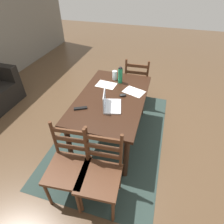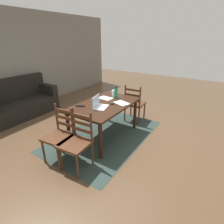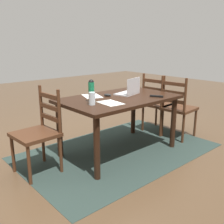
% 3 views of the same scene
% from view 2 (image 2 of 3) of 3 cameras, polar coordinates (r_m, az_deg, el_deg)
% --- Properties ---
extents(ground_plane, '(14.00, 14.00, 0.00)m').
position_cam_2_polar(ground_plane, '(3.90, -2.33, -7.60)').
color(ground_plane, brown).
extents(area_rug, '(2.54, 1.63, 0.01)m').
position_cam_2_polar(area_rug, '(3.90, -2.33, -7.56)').
color(area_rug, '#283833').
rests_on(area_rug, ground).
extents(wall_back, '(8.00, 0.12, 2.70)m').
position_cam_2_polar(wall_back, '(5.71, -29.16, 13.93)').
color(wall_back, slate).
rests_on(wall_back, ground).
extents(dining_table, '(1.50, 0.93, 0.75)m').
position_cam_2_polar(dining_table, '(3.61, -2.50, 1.30)').
color(dining_table, black).
rests_on(dining_table, ground).
extents(chair_left_far, '(0.48, 0.48, 0.95)m').
position_cam_2_polar(chair_left_far, '(3.13, -16.45, -7.28)').
color(chair_left_far, '#4C2B19').
rests_on(chair_left_far, ground).
extents(chair_right_near, '(0.46, 0.46, 0.95)m').
position_cam_2_polar(chair_right_near, '(4.43, 7.31, 2.76)').
color(chair_right_near, '#4C2B19').
rests_on(chair_right_near, ground).
extents(chair_left_near, '(0.47, 0.47, 0.95)m').
position_cam_2_polar(chair_left_near, '(2.89, -11.48, -9.49)').
color(chair_left_near, '#4C2B19').
rests_on(chair_left_near, ground).
extents(couch, '(1.80, 0.80, 1.00)m').
position_cam_2_polar(couch, '(5.36, -27.51, 2.69)').
color(couch, black).
rests_on(couch, ground).
extents(laptop, '(0.36, 0.29, 0.23)m').
position_cam_2_polar(laptop, '(3.37, -4.28, 2.40)').
color(laptop, silver).
rests_on(laptop, dining_table).
extents(water_bottle, '(0.07, 0.07, 0.27)m').
position_cam_2_polar(water_bottle, '(3.86, 1.29, 6.48)').
color(water_bottle, '#197247').
rests_on(water_bottle, dining_table).
extents(drinking_glass, '(0.07, 0.07, 0.14)m').
position_cam_2_polar(drinking_glass, '(4.00, 0.49, 6.10)').
color(drinking_glass, silver).
rests_on(drinking_glass, dining_table).
extents(computer_mouse, '(0.10, 0.12, 0.03)m').
position_cam_2_polar(computer_mouse, '(3.55, 0.05, 2.84)').
color(computer_mouse, black).
rests_on(computer_mouse, dining_table).
extents(tv_remote, '(0.12, 0.17, 0.02)m').
position_cam_2_polar(tv_remote, '(3.49, -10.20, 1.97)').
color(tv_remote, black).
rests_on(tv_remote, dining_table).
extents(paper_stack_left, '(0.30, 0.35, 0.00)m').
position_cam_2_polar(paper_stack_left, '(3.61, 3.11, 2.95)').
color(paper_stack_left, white).
rests_on(paper_stack_left, dining_table).
extents(paper_stack_right, '(0.24, 0.31, 0.00)m').
position_cam_2_polar(paper_stack_right, '(3.90, -2.11, 4.52)').
color(paper_stack_right, white).
rests_on(paper_stack_right, dining_table).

